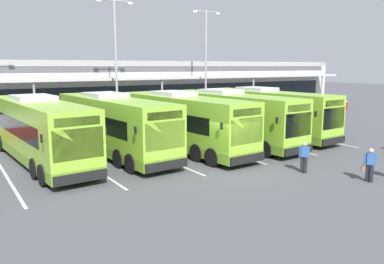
{
  "coord_description": "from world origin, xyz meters",
  "views": [
    {
      "loc": [
        -12.82,
        -15.91,
        5.43
      ],
      "look_at": [
        -0.64,
        3.0,
        1.6
      ],
      "focal_mm": 36.27,
      "sensor_mm": 36.0,
      "label": 1
    }
  ],
  "objects_px": {
    "coach_bus_centre": "(182,123)",
    "pedestrian_with_handbag": "(370,164)",
    "coach_bus_right_centre": "(229,118)",
    "pedestrian_child": "(304,156)",
    "coach_bus_leftmost": "(40,132)",
    "coach_bus_left_centre": "(113,126)",
    "coach_bus_rightmost": "(265,113)",
    "lamp_post_east": "(206,58)",
    "lamp_post_centre": "(116,56)"
  },
  "relations": [
    {
      "from": "pedestrian_with_handbag",
      "to": "lamp_post_east",
      "type": "bearing_deg",
      "value": 74.32
    },
    {
      "from": "coach_bus_left_centre",
      "to": "pedestrian_child",
      "type": "height_order",
      "value": "coach_bus_left_centre"
    },
    {
      "from": "pedestrian_child",
      "to": "lamp_post_centre",
      "type": "relative_size",
      "value": 0.15
    },
    {
      "from": "lamp_post_centre",
      "to": "coach_bus_centre",
      "type": "bearing_deg",
      "value": -89.17
    },
    {
      "from": "coach_bus_centre",
      "to": "pedestrian_with_handbag",
      "type": "relative_size",
      "value": 7.59
    },
    {
      "from": "coach_bus_right_centre",
      "to": "lamp_post_centre",
      "type": "xyz_separation_m",
      "value": [
        -4.07,
        10.59,
        4.5
      ]
    },
    {
      "from": "lamp_post_centre",
      "to": "coach_bus_left_centre",
      "type": "bearing_deg",
      "value": -113.63
    },
    {
      "from": "pedestrian_with_handbag",
      "to": "pedestrian_child",
      "type": "relative_size",
      "value": 1.0
    },
    {
      "from": "coach_bus_leftmost",
      "to": "coach_bus_left_centre",
      "type": "height_order",
      "value": "same"
    },
    {
      "from": "coach_bus_centre",
      "to": "coach_bus_rightmost",
      "type": "bearing_deg",
      "value": 5.29
    },
    {
      "from": "coach_bus_left_centre",
      "to": "coach_bus_right_centre",
      "type": "height_order",
      "value": "same"
    },
    {
      "from": "coach_bus_right_centre",
      "to": "coach_bus_rightmost",
      "type": "bearing_deg",
      "value": 10.31
    },
    {
      "from": "pedestrian_with_handbag",
      "to": "lamp_post_east",
      "type": "xyz_separation_m",
      "value": [
        6.41,
        22.85,
        5.43
      ]
    },
    {
      "from": "coach_bus_right_centre",
      "to": "lamp_post_centre",
      "type": "distance_m",
      "value": 12.21
    },
    {
      "from": "coach_bus_centre",
      "to": "pedestrian_with_handbag",
      "type": "distance_m",
      "value": 11.65
    },
    {
      "from": "coach_bus_left_centre",
      "to": "pedestrian_with_handbag",
      "type": "distance_m",
      "value": 14.56
    },
    {
      "from": "coach_bus_leftmost",
      "to": "lamp_post_east",
      "type": "relative_size",
      "value": 1.12
    },
    {
      "from": "coach_bus_right_centre",
      "to": "pedestrian_with_handbag",
      "type": "xyz_separation_m",
      "value": [
        -0.19,
        -10.98,
        -0.93
      ]
    },
    {
      "from": "coach_bus_left_centre",
      "to": "pedestrian_child",
      "type": "bearing_deg",
      "value": -54.49
    },
    {
      "from": "coach_bus_left_centre",
      "to": "coach_bus_centre",
      "type": "relative_size",
      "value": 1.0
    },
    {
      "from": "coach_bus_right_centre",
      "to": "coach_bus_centre",
      "type": "bearing_deg",
      "value": 179.84
    },
    {
      "from": "coach_bus_right_centre",
      "to": "coach_bus_left_centre",
      "type": "bearing_deg",
      "value": 172.14
    },
    {
      "from": "coach_bus_left_centre",
      "to": "coach_bus_rightmost",
      "type": "height_order",
      "value": "same"
    },
    {
      "from": "coach_bus_leftmost",
      "to": "lamp_post_centre",
      "type": "relative_size",
      "value": 1.12
    },
    {
      "from": "coach_bus_centre",
      "to": "lamp_post_east",
      "type": "distance_m",
      "value": 16.23
    },
    {
      "from": "lamp_post_east",
      "to": "coach_bus_centre",
      "type": "bearing_deg",
      "value": -130.54
    },
    {
      "from": "lamp_post_centre",
      "to": "lamp_post_east",
      "type": "height_order",
      "value": "same"
    },
    {
      "from": "coach_bus_rightmost",
      "to": "coach_bus_right_centre",
      "type": "bearing_deg",
      "value": -169.69
    },
    {
      "from": "pedestrian_with_handbag",
      "to": "pedestrian_child",
      "type": "distance_m",
      "value": 3.09
    },
    {
      "from": "coach_bus_right_centre",
      "to": "pedestrian_child",
      "type": "relative_size",
      "value": 7.59
    },
    {
      "from": "lamp_post_centre",
      "to": "coach_bus_leftmost",
      "type": "bearing_deg",
      "value": -132.17
    },
    {
      "from": "pedestrian_child",
      "to": "coach_bus_left_centre",
      "type": "bearing_deg",
      "value": 125.51
    },
    {
      "from": "coach_bus_left_centre",
      "to": "coach_bus_rightmost",
      "type": "bearing_deg",
      "value": -1.71
    },
    {
      "from": "coach_bus_right_centre",
      "to": "lamp_post_centre",
      "type": "bearing_deg",
      "value": 111.0
    },
    {
      "from": "pedestrian_child",
      "to": "lamp_post_east",
      "type": "height_order",
      "value": "lamp_post_east"
    },
    {
      "from": "coach_bus_leftmost",
      "to": "coach_bus_right_centre",
      "type": "height_order",
      "value": "same"
    },
    {
      "from": "coach_bus_centre",
      "to": "lamp_post_east",
      "type": "relative_size",
      "value": 1.12
    },
    {
      "from": "coach_bus_rightmost",
      "to": "pedestrian_child",
      "type": "bearing_deg",
      "value": -122.57
    },
    {
      "from": "coach_bus_left_centre",
      "to": "coach_bus_centre",
      "type": "height_order",
      "value": "same"
    },
    {
      "from": "lamp_post_centre",
      "to": "coach_bus_right_centre",
      "type": "bearing_deg",
      "value": -69.0
    },
    {
      "from": "pedestrian_child",
      "to": "pedestrian_with_handbag",
      "type": "bearing_deg",
      "value": -63.96
    },
    {
      "from": "coach_bus_right_centre",
      "to": "lamp_post_east",
      "type": "distance_m",
      "value": 14.13
    },
    {
      "from": "pedestrian_with_handbag",
      "to": "lamp_post_centre",
      "type": "distance_m",
      "value": 22.59
    },
    {
      "from": "coach_bus_left_centre",
      "to": "pedestrian_with_handbag",
      "type": "bearing_deg",
      "value": -56.5
    },
    {
      "from": "coach_bus_leftmost",
      "to": "lamp_post_centre",
      "type": "bearing_deg",
      "value": 47.83
    },
    {
      "from": "coach_bus_right_centre",
      "to": "pedestrian_with_handbag",
      "type": "distance_m",
      "value": 11.02
    },
    {
      "from": "coach_bus_left_centre",
      "to": "lamp_post_east",
      "type": "distance_m",
      "value": 18.54
    },
    {
      "from": "coach_bus_rightmost",
      "to": "pedestrian_with_handbag",
      "type": "distance_m",
      "value": 12.57
    },
    {
      "from": "coach_bus_centre",
      "to": "lamp_post_centre",
      "type": "height_order",
      "value": "lamp_post_centre"
    },
    {
      "from": "pedestrian_child",
      "to": "coach_bus_rightmost",
      "type": "bearing_deg",
      "value": 57.43
    }
  ]
}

